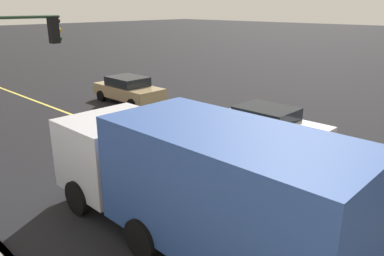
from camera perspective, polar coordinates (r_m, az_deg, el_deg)
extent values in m
plane|color=black|center=(12.95, 0.55, -5.08)|extent=(200.00, 200.00, 0.00)
cube|color=#D8CC4C|center=(12.95, 0.55, -5.06)|extent=(80.00, 0.16, 0.01)
cube|color=silver|center=(14.66, 11.81, -0.05)|extent=(4.39, 1.82, 0.65)
cube|color=black|center=(14.61, 11.25, 2.22)|extent=(2.15, 1.67, 0.47)
cylinder|color=black|center=(14.87, 18.28, -1.67)|extent=(0.60, 0.22, 0.60)
cylinder|color=black|center=(13.36, 14.90, -3.58)|extent=(0.60, 0.22, 0.60)
cylinder|color=black|center=(16.22, 9.12, 0.67)|extent=(0.60, 0.22, 0.60)
cylinder|color=black|center=(14.85, 5.17, -0.81)|extent=(0.60, 0.22, 0.60)
cube|color=tan|center=(20.88, -9.60, 5.49)|extent=(4.24, 1.76, 0.64)
cube|color=black|center=(20.81, -9.76, 7.02)|extent=(2.07, 1.62, 0.48)
cylinder|color=black|center=(20.41, -5.25, 4.45)|extent=(0.60, 0.22, 0.60)
cylinder|color=black|center=(19.36, -9.08, 3.54)|extent=(0.60, 0.22, 0.60)
cylinder|color=black|center=(22.55, -9.96, 5.57)|extent=(0.60, 0.22, 0.60)
cylinder|color=black|center=(21.61, -13.63, 4.78)|extent=(0.60, 0.22, 0.60)
cube|color=silver|center=(10.33, -11.58, -3.42)|extent=(2.14, 2.49, 1.85)
cube|color=#2D4C93|center=(7.59, 5.71, -9.06)|extent=(5.35, 2.49, 2.40)
cylinder|color=black|center=(10.15, -16.84, -10.02)|extent=(0.90, 0.28, 0.90)
cylinder|color=black|center=(11.34, -6.33, -6.22)|extent=(0.90, 0.28, 0.90)
cylinder|color=black|center=(8.50, 18.09, -16.08)|extent=(0.90, 0.28, 0.90)
cylinder|color=black|center=(8.29, -7.57, -16.23)|extent=(0.90, 0.28, 0.90)
cylinder|color=black|center=(9.71, 3.63, -10.56)|extent=(0.90, 0.28, 0.90)
cube|color=black|center=(14.26, -20.28, 13.78)|extent=(0.28, 0.30, 0.90)
sphere|color=#360605|center=(14.32, -19.76, 15.06)|extent=(0.18, 0.18, 0.18)
sphere|color=gold|center=(14.34, -19.63, 13.87)|extent=(0.18, 0.18, 0.18)
sphere|color=black|center=(14.36, -19.50, 12.68)|extent=(0.18, 0.18, 0.18)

